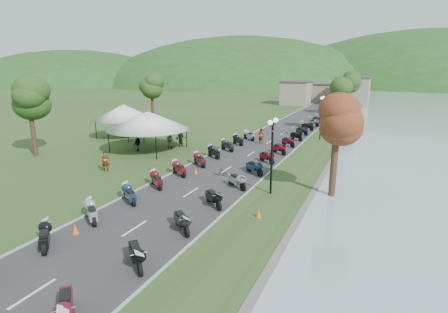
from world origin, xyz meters
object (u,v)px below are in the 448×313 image
at_px(pedestrian_b, 170,148).
at_px(pedestrian_c, 137,151).
at_px(pedestrian_a, 106,171).
at_px(vendor_tent_main, 149,131).

relative_size(pedestrian_b, pedestrian_c, 0.95).
distance_m(pedestrian_a, pedestrian_c, 7.32).
height_order(pedestrian_a, pedestrian_c, pedestrian_c).
relative_size(pedestrian_a, pedestrian_b, 0.95).
bearing_deg(pedestrian_c, vendor_tent_main, 119.43).
bearing_deg(vendor_tent_main, pedestrian_c, -142.99).
xyz_separation_m(vendor_tent_main, pedestrian_a, (1.26, -7.70, -2.00)).
xyz_separation_m(vendor_tent_main, pedestrian_c, (-0.98, -0.74, -2.00)).
distance_m(pedestrian_b, pedestrian_c, 3.38).
height_order(vendor_tent_main, pedestrian_b, vendor_tent_main).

